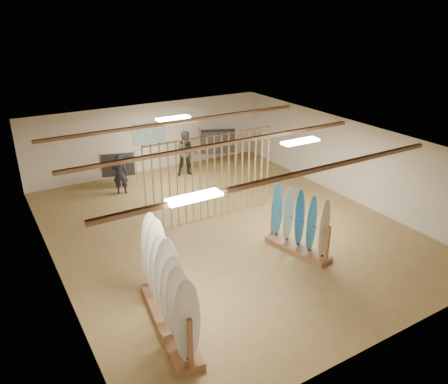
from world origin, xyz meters
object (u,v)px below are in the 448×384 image
shopper_b (187,151)px  shopper_a (120,171)px  rack_right (299,231)px  clothing_rack_b (218,141)px  clothing_rack_a (118,165)px  rack_left (168,298)px

shopper_b → shopper_a: bearing=-157.0°
rack_right → clothing_rack_b: 7.52m
clothing_rack_a → clothing_rack_b: 4.46m
clothing_rack_a → shopper_a: bearing=-83.9°
shopper_b → rack_right: bearing=-73.9°
rack_left → clothing_rack_a: bearing=86.8°
rack_right → clothing_rack_b: rack_right is taller
rack_right → clothing_rack_a: bearing=99.7°
rack_right → clothing_rack_a: size_ratio=1.49×
rack_right → clothing_rack_b: bearing=65.5°
clothing_rack_a → rack_left: bearing=-83.3°
rack_right → shopper_b: shopper_b is taller
shopper_a → rack_right: bearing=138.8°
clothing_rack_a → clothing_rack_b: clothing_rack_b is taller
clothing_rack_a → shopper_b: 2.78m
rack_right → shopper_a: size_ratio=1.23×
rack_right → shopper_a: 7.17m
clothing_rack_b → clothing_rack_a: bearing=-155.0°
rack_right → clothing_rack_a: 7.65m
rack_left → shopper_b: rack_left is taller
rack_left → shopper_a: bearing=86.9°
rack_left → shopper_a: (1.47, 7.55, 0.12)m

